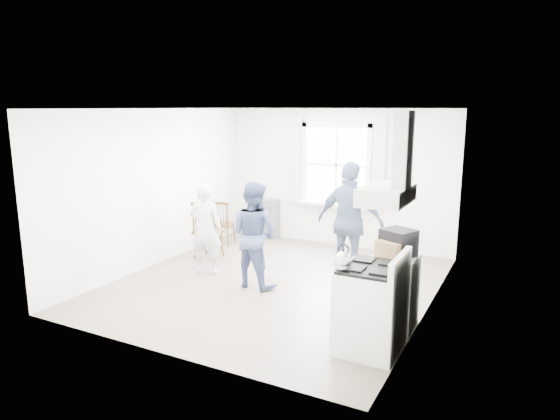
{
  "coord_description": "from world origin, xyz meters",
  "views": [
    {
      "loc": [
        3.37,
        -6.34,
        2.62
      ],
      "look_at": [
        -0.02,
        0.2,
        1.1
      ],
      "focal_mm": 32.0,
      "sensor_mm": 36.0,
      "label": 1
    }
  ],
  "objects_px": {
    "gas_stove": "(372,307)",
    "person_right": "(350,222)",
    "windsor_chair_b": "(204,224)",
    "person_mid": "(254,234)",
    "low_cabinet": "(394,291)",
    "person_left": "(206,229)",
    "windsor_chair_a": "(222,218)",
    "stereo_stack": "(398,242)"
  },
  "relations": [
    {
      "from": "windsor_chair_a",
      "to": "person_left",
      "type": "distance_m",
      "value": 1.63
    },
    {
      "from": "person_right",
      "to": "low_cabinet",
      "type": "bearing_deg",
      "value": 133.49
    },
    {
      "from": "stereo_stack",
      "to": "person_right",
      "type": "relative_size",
      "value": 0.25
    },
    {
      "from": "person_left",
      "to": "windsor_chair_b",
      "type": "bearing_deg",
      "value": -66.16
    },
    {
      "from": "person_right",
      "to": "windsor_chair_a",
      "type": "bearing_deg",
      "value": -9.75
    },
    {
      "from": "windsor_chair_a",
      "to": "person_right",
      "type": "height_order",
      "value": "person_right"
    },
    {
      "from": "gas_stove",
      "to": "windsor_chair_a",
      "type": "xyz_separation_m",
      "value": [
        -3.8,
        2.74,
        0.05
      ]
    },
    {
      "from": "low_cabinet",
      "to": "person_left",
      "type": "bearing_deg",
      "value": 169.76
    },
    {
      "from": "person_left",
      "to": "low_cabinet",
      "type": "bearing_deg",
      "value": 156.11
    },
    {
      "from": "person_left",
      "to": "person_mid",
      "type": "xyz_separation_m",
      "value": [
        0.97,
        -0.14,
        0.05
      ]
    },
    {
      "from": "stereo_stack",
      "to": "gas_stove",
      "type": "bearing_deg",
      "value": -97.47
    },
    {
      "from": "low_cabinet",
      "to": "windsor_chair_a",
      "type": "bearing_deg",
      "value": 152.18
    },
    {
      "from": "windsor_chair_b",
      "to": "stereo_stack",
      "type": "bearing_deg",
      "value": -18.05
    },
    {
      "from": "windsor_chair_a",
      "to": "person_right",
      "type": "distance_m",
      "value": 2.95
    },
    {
      "from": "low_cabinet",
      "to": "person_mid",
      "type": "bearing_deg",
      "value": 168.93
    },
    {
      "from": "stereo_stack",
      "to": "windsor_chair_a",
      "type": "relative_size",
      "value": 0.52
    },
    {
      "from": "low_cabinet",
      "to": "windsor_chair_b",
      "type": "distance_m",
      "value": 3.84
    },
    {
      "from": "windsor_chair_a",
      "to": "person_left",
      "type": "relative_size",
      "value": 0.6
    },
    {
      "from": "windsor_chair_b",
      "to": "person_left",
      "type": "distance_m",
      "value": 0.77
    },
    {
      "from": "gas_stove",
      "to": "windsor_chair_a",
      "type": "distance_m",
      "value": 4.69
    },
    {
      "from": "stereo_stack",
      "to": "person_mid",
      "type": "relative_size",
      "value": 0.29
    },
    {
      "from": "low_cabinet",
      "to": "person_right",
      "type": "bearing_deg",
      "value": 128.63
    },
    {
      "from": "person_mid",
      "to": "low_cabinet",
      "type": "bearing_deg",
      "value": 175.32
    },
    {
      "from": "windsor_chair_b",
      "to": "person_mid",
      "type": "distance_m",
      "value": 1.63
    },
    {
      "from": "gas_stove",
      "to": "person_right",
      "type": "height_order",
      "value": "person_right"
    },
    {
      "from": "person_mid",
      "to": "person_right",
      "type": "bearing_deg",
      "value": -137.05
    },
    {
      "from": "low_cabinet",
      "to": "windsor_chair_b",
      "type": "height_order",
      "value": "windsor_chair_b"
    },
    {
      "from": "gas_stove",
      "to": "person_mid",
      "type": "bearing_deg",
      "value": 152.18
    },
    {
      "from": "gas_stove",
      "to": "low_cabinet",
      "type": "distance_m",
      "value": 0.7
    },
    {
      "from": "windsor_chair_b",
      "to": "person_left",
      "type": "relative_size",
      "value": 0.7
    },
    {
      "from": "gas_stove",
      "to": "low_cabinet",
      "type": "xyz_separation_m",
      "value": [
        0.07,
        0.7,
        -0.03
      ]
    },
    {
      "from": "low_cabinet",
      "to": "stereo_stack",
      "type": "relative_size",
      "value": 1.99
    },
    {
      "from": "gas_stove",
      "to": "person_mid",
      "type": "relative_size",
      "value": 0.71
    },
    {
      "from": "person_mid",
      "to": "person_left",
      "type": "bearing_deg",
      "value": -1.91
    },
    {
      "from": "low_cabinet",
      "to": "windsor_chair_b",
      "type": "relative_size",
      "value": 0.88
    },
    {
      "from": "windsor_chair_b",
      "to": "person_right",
      "type": "distance_m",
      "value": 2.63
    },
    {
      "from": "gas_stove",
      "to": "windsor_chair_a",
      "type": "height_order",
      "value": "gas_stove"
    },
    {
      "from": "low_cabinet",
      "to": "person_right",
      "type": "xyz_separation_m",
      "value": [
        -1.04,
        1.31,
        0.46
      ]
    },
    {
      "from": "person_mid",
      "to": "person_right",
      "type": "distance_m",
      "value": 1.47
    },
    {
      "from": "stereo_stack",
      "to": "person_left",
      "type": "height_order",
      "value": "person_left"
    },
    {
      "from": "stereo_stack",
      "to": "person_left",
      "type": "xyz_separation_m",
      "value": [
        -3.21,
        0.59,
        -0.33
      ]
    },
    {
      "from": "low_cabinet",
      "to": "person_left",
      "type": "height_order",
      "value": "person_left"
    }
  ]
}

